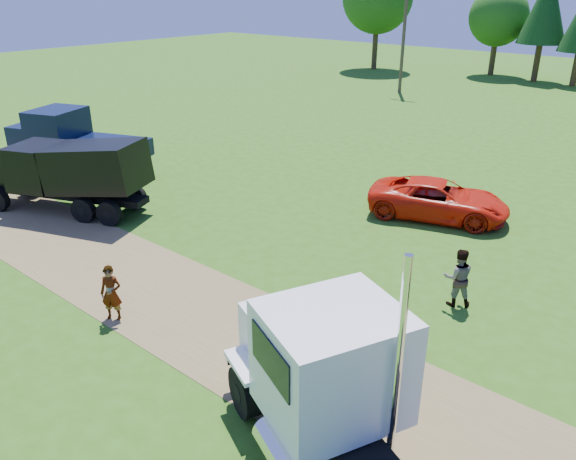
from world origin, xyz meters
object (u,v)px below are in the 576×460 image
Objects in this scene: white_semi_tractor at (333,387)px; navy_truck at (71,141)px; black_dump_truck at (70,171)px; orange_pickup at (438,199)px; spectator_a at (111,293)px.

white_semi_tractor is 1.10× the size of navy_truck.
orange_pickup is at bearing 14.14° from black_dump_truck.
black_dump_truck is 4.37× the size of spectator_a.
spectator_a is (-7.60, 0.09, -0.83)m from white_semi_tractor.
black_dump_truck reaches higher than spectator_a.
black_dump_truck reaches higher than orange_pickup.
spectator_a is (12.90, -6.54, -0.78)m from navy_truck.
black_dump_truck is at bearing -51.75° from navy_truck.
white_semi_tractor is 16.38m from black_dump_truck.
orange_pickup is at bearing 0.04° from navy_truck.
navy_truck is (-4.59, 2.76, -0.11)m from black_dump_truck.
spectator_a is (-3.58, -12.79, 0.06)m from orange_pickup.
orange_pickup is 13.28m from spectator_a.
white_semi_tractor reaches higher than spectator_a.
white_semi_tractor is at bearing -34.36° from spectator_a.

